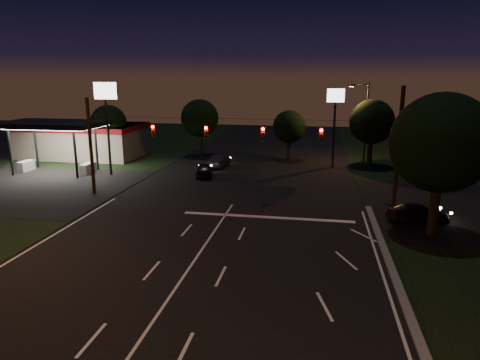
% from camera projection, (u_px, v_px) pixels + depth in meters
% --- Properties ---
extents(ground, '(140.00, 140.00, 0.00)m').
position_uv_depth(ground, '(173.00, 292.00, 19.49)').
color(ground, black).
rests_on(ground, ground).
extents(cross_street_left, '(20.00, 16.00, 0.02)m').
position_uv_depth(cross_street_left, '(18.00, 187.00, 38.23)').
color(cross_street_left, black).
rests_on(cross_street_left, ground).
extents(stop_bar, '(12.00, 0.50, 0.01)m').
position_uv_depth(stop_bar, '(267.00, 217.00, 29.97)').
color(stop_bar, silver).
rests_on(stop_bar, ground).
extents(utility_pole_right, '(0.30, 0.30, 9.00)m').
position_uv_depth(utility_pole_right, '(393.00, 209.00, 31.78)').
color(utility_pole_right, black).
rests_on(utility_pole_right, ground).
extents(utility_pole_left, '(0.28, 0.28, 8.00)m').
position_uv_depth(utility_pole_left, '(95.00, 194.00, 35.90)').
color(utility_pole_left, black).
rests_on(utility_pole_left, ground).
extents(signal_span, '(24.00, 0.40, 1.56)m').
position_uv_depth(signal_span, '(234.00, 132.00, 32.52)').
color(signal_span, black).
rests_on(signal_span, ground).
extents(gas_station, '(14.20, 16.10, 5.25)m').
position_uv_depth(gas_station, '(82.00, 138.00, 51.77)').
color(gas_station, gray).
rests_on(gas_station, ground).
extents(pole_sign_left_near, '(2.20, 0.30, 9.10)m').
position_uv_depth(pole_sign_left_near, '(106.00, 105.00, 41.31)').
color(pole_sign_left_near, black).
rests_on(pole_sign_left_near, ground).
extents(pole_sign_right, '(1.80, 0.30, 8.40)m').
position_uv_depth(pole_sign_right, '(335.00, 109.00, 45.36)').
color(pole_sign_right, black).
rests_on(pole_sign_right, ground).
extents(street_light_right_far, '(2.20, 0.35, 9.00)m').
position_uv_depth(street_light_right_far, '(364.00, 118.00, 46.95)').
color(street_light_right_far, black).
rests_on(street_light_right_far, ground).
extents(tree_right_near, '(6.00, 6.00, 8.76)m').
position_uv_depth(tree_right_near, '(441.00, 144.00, 25.56)').
color(tree_right_near, black).
rests_on(tree_right_near, ground).
extents(tree_far_a, '(4.20, 4.20, 6.42)m').
position_uv_depth(tree_far_a, '(109.00, 123.00, 50.40)').
color(tree_far_a, black).
rests_on(tree_far_a, ground).
extents(tree_far_b, '(4.60, 4.60, 6.98)m').
position_uv_depth(tree_far_b, '(200.00, 119.00, 52.44)').
color(tree_far_b, black).
rests_on(tree_far_b, ground).
extents(tree_far_c, '(3.80, 3.80, 5.86)m').
position_uv_depth(tree_far_c, '(289.00, 127.00, 49.73)').
color(tree_far_c, black).
rests_on(tree_far_c, ground).
extents(tree_far_d, '(4.80, 4.80, 7.30)m').
position_uv_depth(tree_far_d, '(372.00, 122.00, 46.08)').
color(tree_far_d, black).
rests_on(tree_far_d, ground).
extents(tree_far_e, '(4.00, 4.00, 6.18)m').
position_uv_depth(tree_far_e, '(456.00, 133.00, 42.94)').
color(tree_far_e, black).
rests_on(tree_far_e, ground).
extents(car_oncoming_a, '(2.47, 4.31, 1.38)m').
position_uv_depth(car_oncoming_a, '(204.00, 170.00, 42.11)').
color(car_oncoming_a, black).
rests_on(car_oncoming_a, ground).
extents(car_oncoming_b, '(1.76, 4.11, 1.32)m').
position_uv_depth(car_oncoming_b, '(220.00, 161.00, 46.58)').
color(car_oncoming_b, black).
rests_on(car_oncoming_b, ground).
extents(car_cross, '(4.58, 3.01, 1.23)m').
position_uv_depth(car_cross, '(418.00, 213.00, 28.89)').
color(car_cross, black).
rests_on(car_cross, ground).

